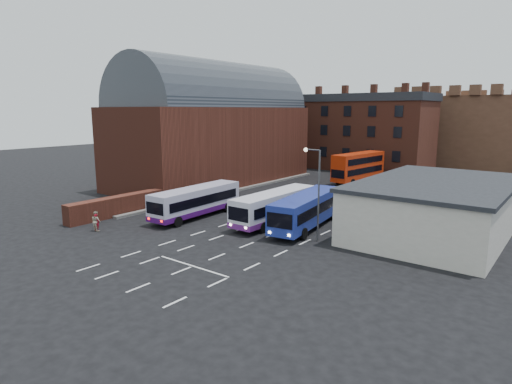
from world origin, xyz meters
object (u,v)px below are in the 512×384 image
Objects in this scene: street_lamp at (316,186)px; pedestrian_red at (96,222)px; bus_white_inbound at (275,205)px; bus_blue at (307,208)px; bus_red_double at (358,167)px; pedestrian_beige at (96,221)px; bus_white_outbound at (196,200)px.

street_lamp reaches higher than pedestrian_red.
bus_white_inbound is 0.95× the size of bus_blue.
pedestrian_red is at bearing 47.79° from bus_white_inbound.
bus_blue is at bearing -174.87° from bus_white_inbound.
bus_red_double is (-6.38, 24.19, 0.45)m from bus_blue.
street_lamp is 17.91m from pedestrian_red.
bus_white_inbound is 1.43× the size of street_lamp.
pedestrian_beige is (-6.67, -35.45, -1.29)m from bus_red_double.
bus_blue is at bearing -131.50° from pedestrian_beige.
street_lamp is 4.26× the size of pedestrian_beige.
bus_white_inbound reaches higher than pedestrian_red.
bus_white_outbound is 7.42m from bus_white_inbound.
bus_red_double reaches higher than pedestrian_red.
pedestrian_red is at bearing -150.69° from street_lamp.
bus_white_outbound is 6.17× the size of pedestrian_beige.
pedestrian_red is at bearing 157.95° from pedestrian_beige.
bus_blue is 4.40m from street_lamp.
bus_white_inbound is 6.11× the size of pedestrian_beige.
street_lamp is at bearing -143.26° from pedestrian_beige.
bus_red_double reaches higher than bus_blue.
bus_red_double is at bearing -83.57° from bus_blue.
bus_blue is at bearing -156.39° from pedestrian_red.
pedestrian_beige is at bearing 47.41° from bus_white_inbound.
street_lamp reaches higher than bus_white_outbound.
pedestrian_red is (-12.96, -11.31, -0.93)m from bus_blue.
bus_white_inbound is at bearing 18.43° from bus_white_outbound.
pedestrian_red is 0.14m from pedestrian_beige.
bus_white_outbound is 8.89m from pedestrian_beige.
bus_blue is at bearing 13.85° from bus_white_outbound.
pedestrian_beige is at bearing -150.97° from street_lamp.
street_lamp is (8.74, -26.90, 2.09)m from bus_red_double.
pedestrian_red is 0.89× the size of pedestrian_beige.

